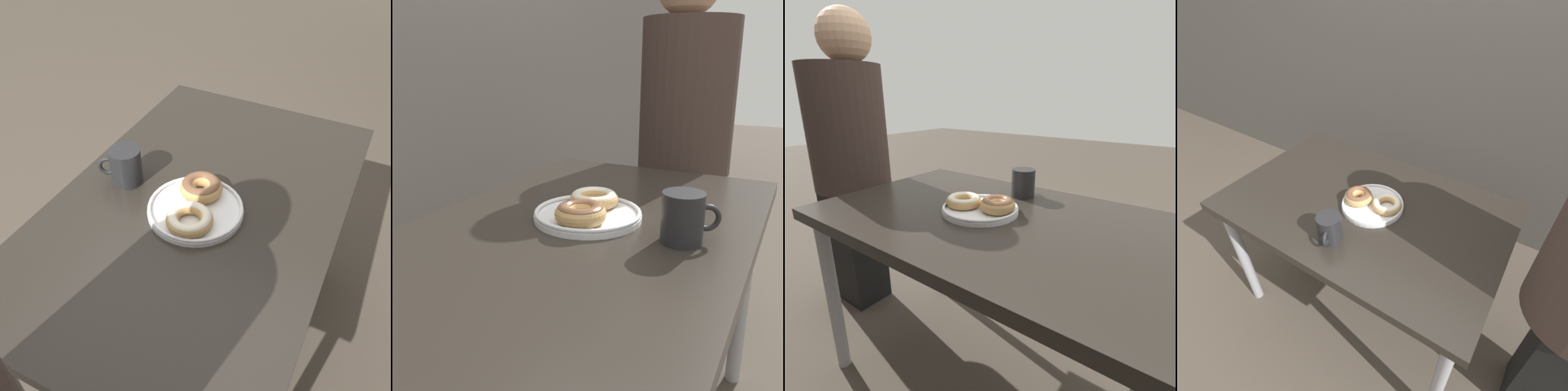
# 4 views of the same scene
# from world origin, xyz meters

# --- Properties ---
(dining_table) EXTENTS (1.20, 0.76, 0.72)m
(dining_table) POSITION_xyz_m (0.00, 0.17, 0.64)
(dining_table) COLOR #28231E
(dining_table) RESTS_ON ground_plane
(donut_plate) EXTENTS (0.28, 0.26, 0.06)m
(donut_plate) POSITION_xyz_m (0.04, 0.18, 0.75)
(donut_plate) COLOR white
(donut_plate) RESTS_ON dining_table
(coffee_mug) EXTENTS (0.09, 0.12, 0.11)m
(coffee_mug) POSITION_xyz_m (0.01, -0.06, 0.78)
(coffee_mug) COLOR #232326
(coffee_mug) RESTS_ON dining_table
(person_figure) EXTENTS (0.40, 0.36, 1.45)m
(person_figure) POSITION_xyz_m (0.86, 0.16, 0.80)
(person_figure) COLOR black
(person_figure) RESTS_ON ground_plane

